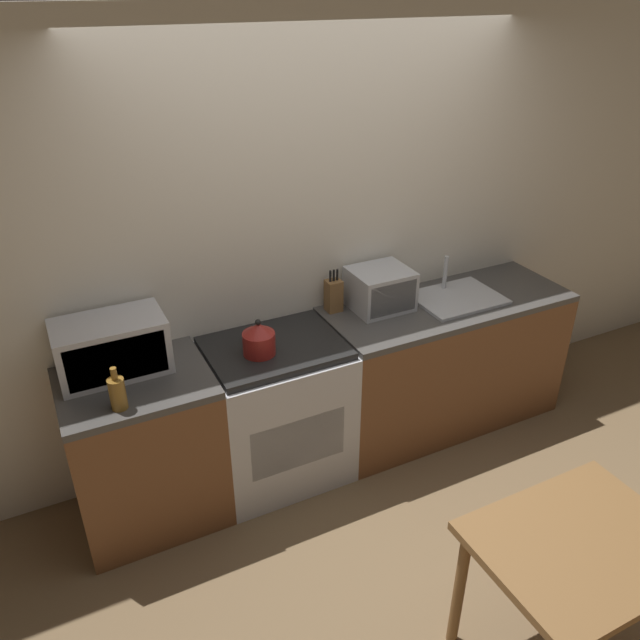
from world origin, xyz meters
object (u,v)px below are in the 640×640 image
(stove_range, at_px, (277,411))
(bottle, at_px, (117,393))
(microwave, at_px, (111,347))
(toaster_oven, at_px, (380,289))
(kettle, at_px, (259,339))
(dining_table, at_px, (578,560))

(stove_range, relative_size, bottle, 4.04)
(microwave, height_order, toaster_oven, microwave)
(kettle, xyz_separation_m, bottle, (-0.77, -0.16, -0.00))
(kettle, relative_size, dining_table, 0.25)
(stove_range, height_order, microwave, microwave)
(stove_range, relative_size, microwave, 1.65)
(dining_table, bearing_deg, stove_range, 110.32)
(kettle, distance_m, dining_table, 1.82)
(stove_range, relative_size, dining_table, 1.08)
(kettle, bearing_deg, bottle, -168.22)
(stove_range, bearing_deg, dining_table, -69.68)
(stove_range, xyz_separation_m, toaster_oven, (0.76, 0.13, 0.58))
(kettle, bearing_deg, stove_range, 22.39)
(microwave, distance_m, bottle, 0.34)
(dining_table, bearing_deg, toaster_oven, 85.49)
(bottle, relative_size, toaster_oven, 0.63)
(bottle, bearing_deg, toaster_oven, 11.60)
(kettle, relative_size, microwave, 0.38)
(toaster_oven, bearing_deg, stove_range, -170.15)
(dining_table, bearing_deg, microwave, 128.93)
(toaster_oven, bearing_deg, kettle, -168.56)
(bottle, height_order, toaster_oven, toaster_oven)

